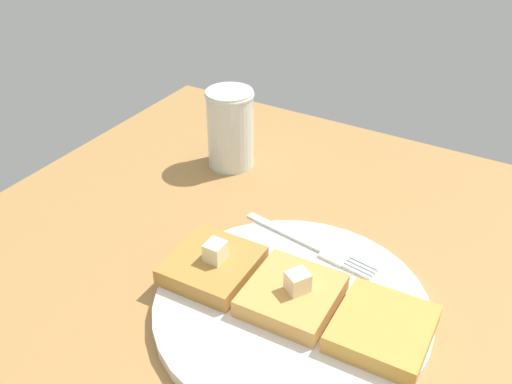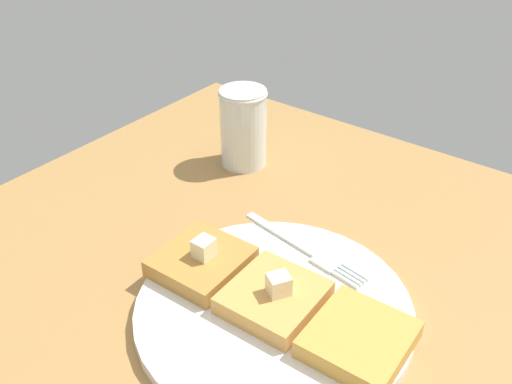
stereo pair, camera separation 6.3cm
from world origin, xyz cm
name	(u,v)px [view 2 (the right image)]	position (x,y,z in cm)	size (l,w,h in cm)	color
plate	(274,309)	(-4.43, 5.97, 3.06)	(25.89, 25.89, 1.30)	white
toast_slice_left	(202,262)	(-13.09, 5.71, 4.53)	(8.05, 8.50, 1.82)	#B27D36
toast_slice_middle	(274,297)	(-4.43, 5.97, 4.53)	(8.05, 8.50, 1.82)	#D2974B
toast_slice_right	(359,339)	(4.23, 6.23, 4.53)	(8.05, 8.50, 1.82)	gold
butter_pat_primary	(204,248)	(-12.73, 5.77, 6.42)	(1.96, 1.77, 1.96)	beige
butter_pat_secondary	(279,284)	(-3.93, 5.95, 6.42)	(1.96, 1.77, 1.96)	beige
fork	(309,251)	(-5.92, 14.31, 3.80)	(16.03, 3.84, 0.36)	silver
syrup_jar	(243,131)	(-24.15, 26.45, 7.13)	(6.31, 6.31, 10.49)	#36120A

